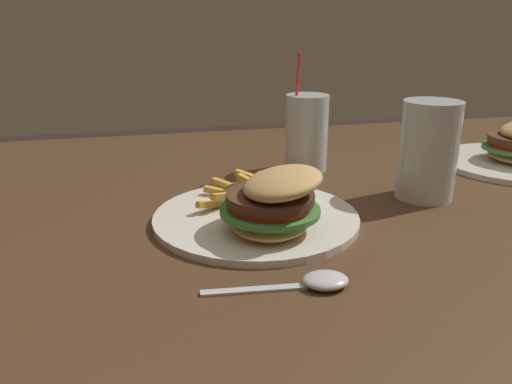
# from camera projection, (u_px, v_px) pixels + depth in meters

# --- Properties ---
(dining_table) EXTENTS (1.23, 1.39, 0.71)m
(dining_table) POSITION_uv_depth(u_px,v_px,m) (392.00, 274.00, 0.74)
(dining_table) COLOR #4C331E
(dining_table) RESTS_ON ground_plane
(meal_plate_near) EXTENTS (0.29, 0.28, 0.10)m
(meal_plate_near) POSITION_uv_depth(u_px,v_px,m) (265.00, 208.00, 0.66)
(meal_plate_near) COLOR silver
(meal_plate_near) RESTS_ON dining_table
(beer_glass) EXTENTS (0.09, 0.09, 0.15)m
(beer_glass) POSITION_uv_depth(u_px,v_px,m) (428.00, 152.00, 0.76)
(beer_glass) COLOR silver
(beer_glass) RESTS_ON dining_table
(juice_glass) EXTENTS (0.08, 0.08, 0.21)m
(juice_glass) POSITION_uv_depth(u_px,v_px,m) (306.00, 135.00, 0.91)
(juice_glass) COLOR silver
(juice_glass) RESTS_ON dining_table
(spoon) EXTENTS (0.04, 0.16, 0.01)m
(spoon) POSITION_uv_depth(u_px,v_px,m) (318.00, 281.00, 0.52)
(spoon) COLOR silver
(spoon) RESTS_ON dining_table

